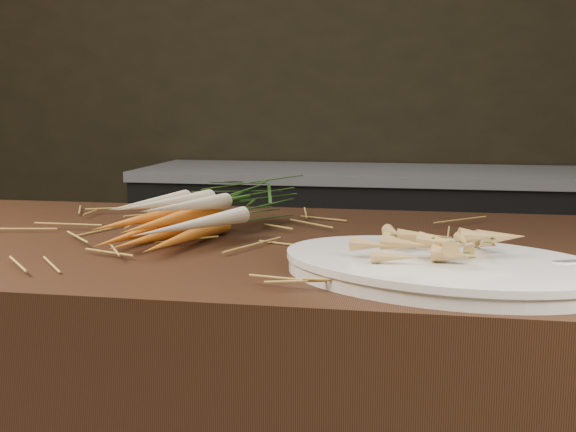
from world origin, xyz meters
name	(u,v)px	position (x,y,z in m)	size (l,w,h in m)	color
back_counter	(362,269)	(0.30, 2.18, 0.42)	(1.82, 0.62, 0.84)	black
straw_bedding	(83,228)	(0.00, 0.30, 0.91)	(1.40, 0.60, 0.02)	olive
root_veg_bunch	(209,208)	(0.20, 0.35, 0.94)	(0.23, 0.46, 0.08)	orange
serving_platter	(441,271)	(0.56, 0.10, 0.91)	(0.39, 0.26, 0.02)	white
roasted_veg_heap	(442,244)	(0.56, 0.10, 0.94)	(0.19, 0.14, 0.04)	#A5843B
serving_fork	(562,277)	(0.69, 0.04, 0.92)	(0.01, 0.15, 0.00)	silver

